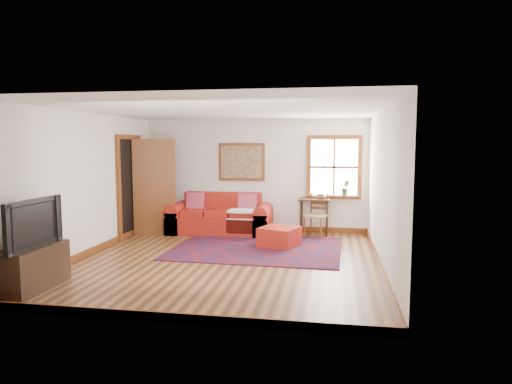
% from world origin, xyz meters
% --- Properties ---
extents(ground, '(5.50, 5.50, 0.00)m').
position_xyz_m(ground, '(0.00, 0.00, 0.00)').
color(ground, '#452412').
rests_on(ground, ground).
extents(room_envelope, '(5.04, 5.54, 2.52)m').
position_xyz_m(room_envelope, '(0.00, 0.02, 1.65)').
color(room_envelope, silver).
rests_on(room_envelope, ground).
extents(window, '(1.18, 0.20, 1.38)m').
position_xyz_m(window, '(1.78, 2.70, 1.31)').
color(window, white).
rests_on(window, ground).
extents(doorway, '(0.89, 1.08, 2.14)m').
position_xyz_m(doorway, '(-2.21, 1.78, 1.07)').
color(doorway, black).
rests_on(doorway, ground).
extents(framed_artwork, '(1.05, 0.07, 0.85)m').
position_xyz_m(framed_artwork, '(-0.30, 2.71, 1.55)').
color(framed_artwork, brown).
rests_on(framed_artwork, ground).
extents(persian_rug, '(3.14, 2.54, 0.02)m').
position_xyz_m(persian_rug, '(0.36, 0.95, 0.01)').
color(persian_rug, '#5F0D14').
rests_on(persian_rug, ground).
extents(red_leather_sofa, '(2.23, 0.92, 0.87)m').
position_xyz_m(red_leather_sofa, '(-0.70, 2.32, 0.29)').
color(red_leather_sofa, maroon).
rests_on(red_leather_sofa, ground).
extents(red_ottoman, '(0.84, 0.84, 0.38)m').
position_xyz_m(red_ottoman, '(0.74, 1.18, 0.19)').
color(red_ottoman, maroon).
rests_on(red_ottoman, ground).
extents(side_table, '(0.66, 0.49, 0.78)m').
position_xyz_m(side_table, '(1.34, 2.48, 0.66)').
color(side_table, black).
rests_on(side_table, ground).
extents(ladder_back_chair, '(0.54, 0.53, 0.91)m').
position_xyz_m(ladder_back_chair, '(1.41, 2.27, 0.49)').
color(ladder_back_chair, tan).
rests_on(ladder_back_chair, ground).
extents(media_cabinet, '(0.48, 1.07, 0.59)m').
position_xyz_m(media_cabinet, '(-2.24, -1.93, 0.30)').
color(media_cabinet, black).
rests_on(media_cabinet, ground).
extents(television, '(0.15, 1.13, 0.65)m').
position_xyz_m(television, '(-2.22, -2.01, 0.92)').
color(television, black).
rests_on(television, media_cabinet).
extents(candle_hurricane, '(0.12, 0.12, 0.18)m').
position_xyz_m(candle_hurricane, '(-2.19, -1.59, 0.68)').
color(candle_hurricane, silver).
rests_on(candle_hurricane, media_cabinet).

